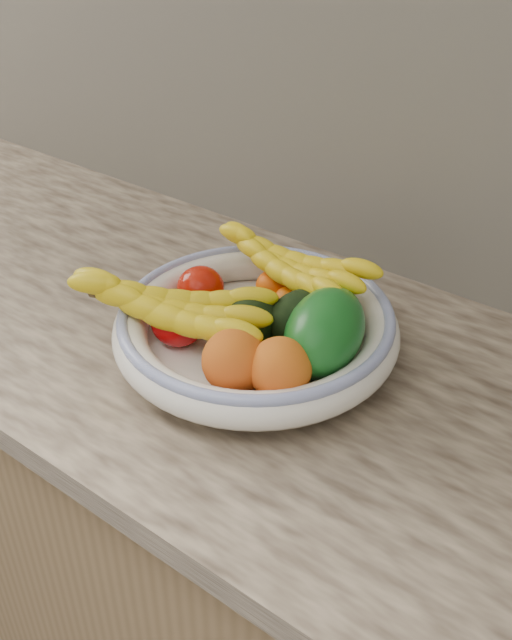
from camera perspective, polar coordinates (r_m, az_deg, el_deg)
The scene contains 14 objects.
kitchen_counter at distance 1.32m, azimuth 0.69°, elevation -17.52°, with size 2.44×0.66×1.40m.
fruit_bowl at distance 0.97m, azimuth -0.00°, elevation -0.56°, with size 0.39×0.39×0.08m.
clementine_back_left at distance 1.05m, azimuth 1.36°, elevation 2.76°, with size 0.05×0.05×0.05m, color #FC5F05.
clementine_back_right at distance 1.03m, azimuth 4.03°, elevation 1.83°, with size 0.06×0.06×0.05m, color #E84F04.
clementine_back_mid at distance 1.02m, azimuth 2.73°, elevation 1.53°, with size 0.05×0.05×0.04m, color #E16004.
tomato_left at distance 1.04m, azimuth -4.45°, elevation 2.62°, with size 0.07×0.07×0.06m, color #B61405.
tomato_near_left at distance 0.96m, azimuth -6.24°, elevation -0.10°, with size 0.08×0.08×0.07m, color #B80608.
avocado_center at distance 0.95m, azimuth -0.52°, elevation -0.24°, with size 0.07×0.11×0.07m, color black.
avocado_right at distance 0.97m, azimuth 3.75°, elevation 0.20°, with size 0.08×0.11×0.08m, color black.
green_mango at distance 0.92m, azimuth 5.50°, elevation -0.97°, with size 0.10×0.15×0.11m, color #0F5417.
peach_front at distance 0.88m, azimuth -1.70°, elevation -3.30°, with size 0.08×0.08×0.08m, color orange.
peach_right at distance 0.87m, azimuth 1.93°, elevation -3.90°, with size 0.08×0.08×0.08m, color orange.
banana_bunch_back at distance 1.03m, azimuth 2.62°, elevation 4.06°, with size 0.28×0.11×0.08m, color yellow, non-canonical shape.
banana_bunch_front at distance 0.95m, azimuth -6.90°, elevation 0.66°, with size 0.29×0.11×0.08m, color yellow, non-canonical shape.
Camera 1 is at (0.48, 1.02, 1.50)m, focal length 40.00 mm.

